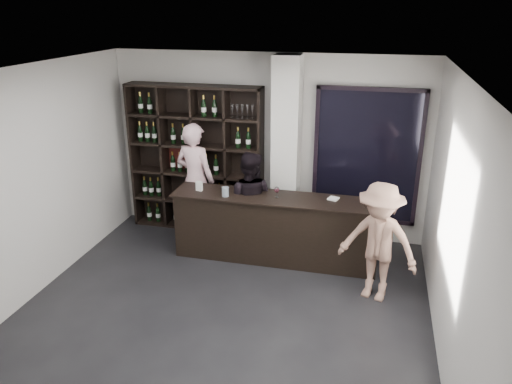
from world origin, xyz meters
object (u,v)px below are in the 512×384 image
(customer, at_px, (378,242))
(taster_black, at_px, (249,202))
(tasting_counter, at_px, (276,228))
(wine_shelf, at_px, (196,159))
(taster_pink, at_px, (195,179))

(customer, bearing_deg, taster_black, 172.63)
(taster_black, bearing_deg, tasting_counter, 157.42)
(tasting_counter, bearing_deg, wine_shelf, 151.62)
(wine_shelf, bearing_deg, tasting_counter, -28.52)
(tasting_counter, height_order, taster_black, taster_black)
(wine_shelf, xyz_separation_m, taster_black, (1.05, -0.62, -0.41))
(customer, bearing_deg, wine_shelf, 170.78)
(tasting_counter, xyz_separation_m, customer, (1.45, -0.70, 0.29))
(tasting_counter, height_order, customer, customer)
(tasting_counter, relative_size, taster_black, 1.92)
(taster_pink, bearing_deg, taster_black, 171.00)
(wine_shelf, height_order, tasting_counter, wine_shelf)
(taster_pink, bearing_deg, tasting_counter, 170.61)
(wine_shelf, distance_m, customer, 3.34)
(tasting_counter, bearing_deg, taster_black, 156.26)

